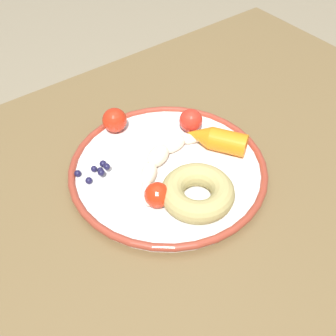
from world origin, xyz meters
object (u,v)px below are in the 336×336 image
object	(u,v)px
banana	(163,159)
tomato_near	(191,121)
dining_table	(155,238)
blueberry_pile	(96,171)
tomato_far	(115,120)
tomato_mid	(157,195)
carrot_orange	(216,139)
donut	(198,193)
plate	(168,169)

from	to	relation	value
banana	tomato_near	xyz separation A→B (m)	(-0.09, -0.04, 0.01)
dining_table	blueberry_pile	bearing A→B (deg)	-67.08
banana	tomato_far	world-z (taller)	tomato_far
blueberry_pile	tomato_mid	bearing A→B (deg)	110.55
banana	carrot_orange	distance (m)	0.10
donut	tomato_far	distance (m)	0.22
blueberry_pile	tomato_far	xyz separation A→B (m)	(-0.08, -0.08, 0.01)
carrot_orange	donut	xyz separation A→B (m)	(0.10, 0.07, -0.00)
blueberry_pile	tomato_far	size ratio (longest dim) A/B	1.26
plate	banana	distance (m)	0.02
carrot_orange	blueberry_pile	xyz separation A→B (m)	(0.19, -0.07, -0.01)
banana	tomato_near	size ratio (longest dim) A/B	4.45
dining_table	tomato_mid	bearing A→B (deg)	82.79
donut	blueberry_pile	xyz separation A→B (m)	(0.09, -0.14, -0.01)
tomato_mid	tomato_near	bearing A→B (deg)	-145.24
tomato_far	banana	bearing A→B (deg)	97.01
blueberry_pile	tomato_mid	distance (m)	0.12
tomato_near	blueberry_pile	bearing A→B (deg)	-1.38
blueberry_pile	plate	bearing A→B (deg)	150.04
dining_table	plate	bearing A→B (deg)	-144.66
plate	banana	bearing A→B (deg)	-83.73
banana	tomato_near	bearing A→B (deg)	-155.44
tomato_near	tomato_mid	bearing A→B (deg)	34.76
carrot_orange	tomato_far	xyz separation A→B (m)	(0.11, -0.14, 0.00)
donut	plate	bearing A→B (deg)	-94.63
donut	blueberry_pile	size ratio (longest dim) A/B	2.03
dining_table	tomato_mid	size ratio (longest dim) A/B	31.32
donut	blueberry_pile	distance (m)	0.17
dining_table	donut	world-z (taller)	donut
plate	tomato_far	bearing A→B (deg)	-83.06
blueberry_pile	donut	bearing A→B (deg)	123.82
banana	dining_table	bearing A→B (deg)	42.69
plate	tomato_near	distance (m)	0.11
banana	tomato_mid	bearing A→B (deg)	46.84
carrot_orange	tomato_far	size ratio (longest dim) A/B	2.47
plate	donut	xyz separation A→B (m)	(0.01, 0.08, 0.02)
donut	dining_table	bearing A→B (deg)	-38.11
carrot_orange	tomato_mid	bearing A→B (deg)	15.06
plate	tomato_near	xyz separation A→B (m)	(-0.09, -0.05, 0.02)
carrot_orange	plate	bearing A→B (deg)	-5.82
dining_table	tomato_far	world-z (taller)	tomato_far
tomato_far	tomato_mid	bearing A→B (deg)	76.77
banana	tomato_mid	xyz separation A→B (m)	(0.06, 0.06, 0.01)
dining_table	carrot_orange	size ratio (longest dim) A/B	11.41
tomato_mid	banana	bearing A→B (deg)	-133.16
plate	tomato_far	distance (m)	0.14
blueberry_pile	tomato_mid	xyz separation A→B (m)	(-0.04, 0.11, 0.01)
banana	tomato_far	distance (m)	0.12
tomato_near	plate	bearing A→B (deg)	30.47
tomato_near	tomato_far	distance (m)	0.13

